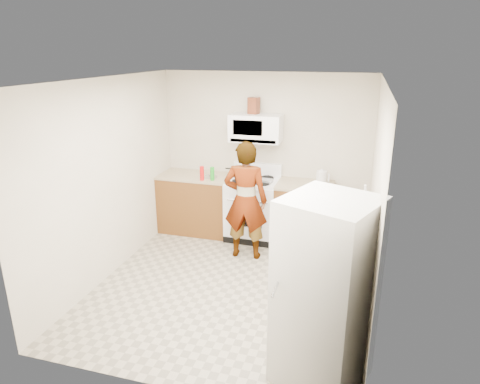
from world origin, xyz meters
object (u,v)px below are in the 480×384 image
(person, at_px, (246,201))
(microwave, at_px, (256,128))
(fridge, at_px, (325,293))
(gas_range, at_px, (253,208))
(kettle, at_px, (322,177))
(saucepan, at_px, (241,172))

(person, bearing_deg, microwave, -90.08)
(microwave, xyz_separation_m, fridge, (1.34, -2.88, -0.85))
(gas_range, relative_size, person, 0.68)
(person, distance_m, kettle, 1.23)
(person, relative_size, fridge, 0.98)
(saucepan, bearing_deg, person, -69.18)
(gas_range, height_order, fridge, fridge)
(microwave, distance_m, person, 1.17)
(person, bearing_deg, fridge, 116.87)
(gas_range, relative_size, kettle, 6.05)
(kettle, relative_size, saucepan, 0.83)
(microwave, distance_m, fridge, 3.29)
(gas_range, xyz_separation_m, microwave, (0.00, 0.13, 1.21))
(person, distance_m, fridge, 2.45)
(gas_range, distance_m, microwave, 1.22)
(gas_range, bearing_deg, fridge, -64.11)
(microwave, bearing_deg, saucepan, -172.61)
(person, xyz_separation_m, kettle, (0.94, 0.76, 0.19))
(person, distance_m, saucepan, 0.83)
(kettle, bearing_deg, person, -140.40)
(kettle, bearing_deg, saucepan, -179.08)
(gas_range, relative_size, microwave, 1.49)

